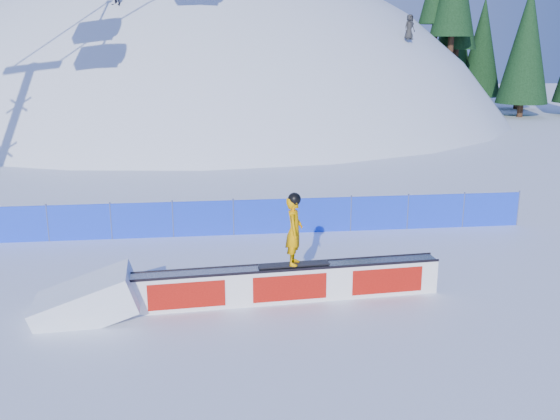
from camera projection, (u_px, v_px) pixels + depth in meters
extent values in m
plane|color=white|center=(204.00, 286.00, 16.53)|extent=(160.00, 160.00, 0.00)
sphere|color=silver|center=(210.00, 297.00, 61.48)|extent=(64.00, 64.00, 64.00)
cylinder|color=#382216|center=(377.00, 6.00, 59.61)|extent=(0.50, 0.50, 1.40)
cylinder|color=#382216|center=(447.00, 38.00, 51.92)|extent=(0.50, 0.50, 1.40)
cylinder|color=#382216|center=(423.00, 32.00, 57.93)|extent=(0.50, 0.50, 1.40)
cylinder|color=#382216|center=(449.00, 58.00, 58.53)|extent=(0.50, 0.50, 1.40)
cone|color=black|center=(453.00, 1.00, 57.22)|extent=(3.92, 3.92, 8.91)
cylinder|color=#382216|center=(457.00, 83.00, 61.88)|extent=(0.50, 0.50, 1.40)
cone|color=black|center=(460.00, 40.00, 60.81)|extent=(3.09, 3.09, 7.02)
cylinder|color=#382216|center=(489.00, 105.00, 58.51)|extent=(0.50, 0.50, 1.40)
cone|color=black|center=(494.00, 46.00, 57.13)|extent=(4.17, 4.17, 9.48)
cylinder|color=#382216|center=(493.00, 102.00, 62.01)|extent=(0.50, 0.50, 1.40)
cone|color=black|center=(498.00, 47.00, 60.63)|extent=(4.14, 4.14, 9.41)
cylinder|color=#382216|center=(517.00, 103.00, 60.34)|extent=(0.50, 0.50, 1.40)
cone|color=black|center=(522.00, 56.00, 59.18)|extent=(3.39, 3.39, 7.71)
cylinder|color=#382216|center=(520.00, 102.00, 61.37)|extent=(0.50, 0.50, 1.40)
cone|color=black|center=(524.00, 64.00, 60.42)|extent=(2.69, 2.69, 6.12)
cube|color=blue|center=(203.00, 219.00, 20.69)|extent=(22.00, 0.03, 1.20)
cylinder|color=#424D78|center=(48.00, 222.00, 20.11)|extent=(0.05, 0.05, 1.30)
cylinder|color=#424D78|center=(111.00, 220.00, 20.34)|extent=(0.05, 0.05, 1.30)
cylinder|color=#424D78|center=(173.00, 218.00, 20.56)|extent=(0.05, 0.05, 1.30)
cylinder|color=#424D78|center=(234.00, 216.00, 20.79)|extent=(0.05, 0.05, 1.30)
cylinder|color=#424D78|center=(293.00, 214.00, 21.01)|extent=(0.05, 0.05, 1.30)
cylinder|color=#424D78|center=(351.00, 213.00, 21.23)|extent=(0.05, 0.05, 1.30)
cylinder|color=#424D78|center=(408.00, 211.00, 21.46)|extent=(0.05, 0.05, 1.30)
cylinder|color=#424D78|center=(463.00, 209.00, 21.68)|extent=(0.05, 0.05, 1.30)
cylinder|color=#424D78|center=(518.00, 207.00, 21.90)|extent=(0.05, 0.05, 1.30)
cube|color=white|center=(288.00, 284.00, 15.50)|extent=(7.75, 1.05, 0.87)
cube|color=#90939D|center=(288.00, 267.00, 15.38)|extent=(7.67, 1.07, 0.04)
cube|color=black|center=(290.00, 270.00, 15.14)|extent=(7.72, 0.59, 0.06)
cube|color=black|center=(286.00, 263.00, 15.63)|extent=(7.72, 0.59, 0.06)
cube|color=red|center=(290.00, 288.00, 15.26)|extent=(7.33, 0.56, 0.65)
cube|color=red|center=(286.00, 281.00, 15.74)|extent=(7.33, 0.56, 0.65)
cube|color=black|center=(294.00, 264.00, 15.40)|extent=(1.78, 0.45, 0.03)
imported|color=#FFA800|center=(294.00, 231.00, 15.17)|extent=(0.55, 0.71, 1.71)
sphere|color=black|center=(294.00, 199.00, 14.97)|extent=(0.32, 0.32, 0.32)
imported|color=#262626|center=(409.00, 27.00, 41.87)|extent=(0.95, 0.82, 1.65)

